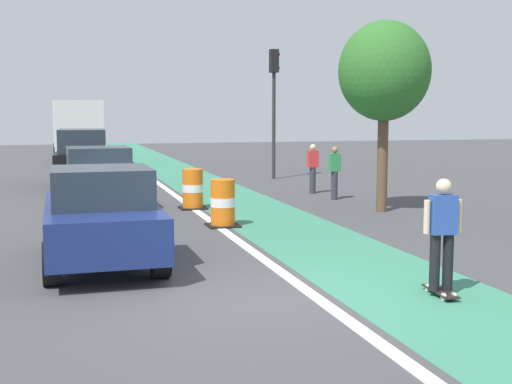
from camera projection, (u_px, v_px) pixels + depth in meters
The scene contains 14 objects.
ground_plane at pixel (252, 299), 9.43m from camera, with size 100.00×100.00×0.00m, color #424244.
bike_lane_strip at pixel (223, 195), 21.54m from camera, with size 2.50×80.00×0.01m, color #387F60.
lane_divider_stripe at pixel (176, 196), 21.13m from camera, with size 0.20×80.00×0.01m, color silver.
skateboarder_on_lane at pixel (442, 233), 9.51m from camera, with size 0.57×0.82×1.69m.
parked_sedan_nearest at pixel (101, 217), 11.49m from camera, with size 1.95×4.12×1.70m.
parked_sedan_second at pixel (98, 178), 18.37m from camera, with size 2.01×4.15×1.70m.
parked_suv_third at pixel (83, 157), 24.33m from camera, with size 2.09×4.68×2.04m.
traffic_barrel_front at pixel (223, 203), 15.48m from camera, with size 0.73×0.73×1.09m.
traffic_barrel_mid at pixel (193, 189), 18.36m from camera, with size 0.73×0.73×1.09m.
delivery_truck_down_block at pixel (76, 128), 35.19m from camera, with size 2.47×7.64×3.23m.
traffic_light_corner at pixel (274, 91), 26.48m from camera, with size 0.41×0.32×5.10m.
pedestrian_crossing at pixel (335, 171), 20.27m from camera, with size 0.34×0.20×1.61m.
pedestrian_waiting at pixel (313, 167), 21.84m from camera, with size 0.34×0.20×1.61m.
street_tree_sidewalk at pixel (384, 72), 17.46m from camera, with size 2.40×2.40×5.00m.
Camera 1 is at (-2.49, -8.85, 2.60)m, focal length 47.09 mm.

